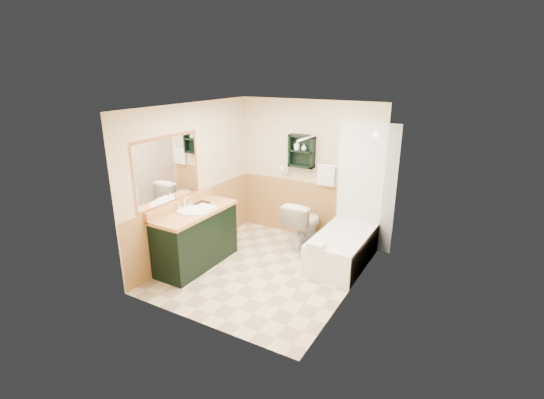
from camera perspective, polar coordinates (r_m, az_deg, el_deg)
The scene contains 25 objects.
floor at distance 6.02m, azimuth -1.05°, elevation -10.12°, with size 3.00×3.00×0.00m, color beige.
back_wall at distance 6.84m, azimuth 5.40°, elevation 4.20°, with size 2.60×0.04×2.40m, color #F5EBC0.
left_wall at distance 6.29m, azimuth -11.53°, elevation 2.62°, with size 0.04×3.00×2.40m, color #F5EBC0.
right_wall at distance 5.03m, azimuth 11.93°, elevation -1.45°, with size 0.04×3.00×2.40m, color #F5EBC0.
ceiling at distance 5.30m, azimuth -1.21°, elevation 13.50°, with size 2.60×3.00×0.04m, color white.
wainscot_left at distance 6.49m, azimuth -10.91°, elevation -3.37°, with size 2.98×2.98×1.00m, color #B88A4A, non-canonical shape.
wainscot_back at distance 7.02m, azimuth 5.11°, elevation -1.41°, with size 2.58×2.58×1.00m, color #B88A4A, non-canonical shape.
mirror_frame at distance 5.79m, azimuth -14.89°, elevation 4.08°, with size 1.30×1.30×1.00m, color #955C30, non-canonical shape.
mirror_glass at distance 5.79m, azimuth -14.85°, elevation 4.07°, with size 1.20×1.20×0.90m, color white, non-canonical shape.
tile_right at distance 5.77m, azimuth 13.78°, elevation -0.55°, with size 1.50×1.50×2.10m, color white, non-canonical shape.
tile_back at distance 6.50m, azimuth 13.44°, elevation 1.63°, with size 0.95×0.95×2.10m, color white, non-canonical shape.
tile_accent at distance 5.56m, azimuth 14.35°, elevation 7.77°, with size 1.50×1.50×0.10m, color #134322, non-canonical shape.
wall_shelf at distance 6.70m, azimuth 4.30°, elevation 7.00°, with size 0.45×0.15×0.55m, color black.
hair_dryer at distance 6.93m, azimuth 2.07°, elevation 4.46°, with size 0.10×0.24×0.18m, color white, non-canonical shape.
towel_bar at distance 6.61m, azimuth 7.96°, elevation 4.94°, with size 0.40×0.06×0.40m, color silver, non-canonical shape.
curtain_rod at distance 5.78m, azimuth 7.28°, elevation 9.59°, with size 0.03×0.03×1.60m, color silver.
shower_curtain at distance 6.13m, azimuth 7.59°, elevation 1.92°, with size 1.05×1.05×1.70m, color beige, non-canonical shape.
vanity at distance 6.09m, azimuth -10.92°, elevation -5.44°, with size 0.59×1.40×0.89m, color black.
bathtub at distance 6.24m, azimuth 10.28°, elevation -6.84°, with size 0.73×1.50×0.49m, color white.
toilet at distance 6.63m, azimuth 4.60°, elevation -3.55°, with size 0.46×0.82×0.80m, color white.
counter_towel at distance 5.94m, azimuth -9.70°, elevation -1.15°, with size 0.29×0.23×0.04m, color silver.
vanity_book at distance 6.17m, azimuth -10.94°, elevation 0.50°, with size 0.18×0.02×0.24m, color black.
tub_towel at distance 5.61m, azimuth 6.46°, elevation -6.52°, with size 0.24×0.20×0.07m, color silver.
soap_bottle_a at distance 6.72m, azimuth 3.64°, elevation 7.49°, with size 0.07×0.15×0.07m, color white.
soap_bottle_b at distance 6.67m, azimuth 4.64°, elevation 7.45°, with size 0.09×0.11×0.09m, color white.
Camera 1 is at (2.70, -4.53, 2.89)m, focal length 26.00 mm.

